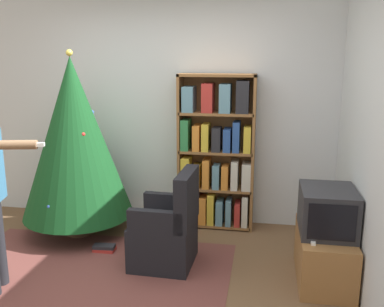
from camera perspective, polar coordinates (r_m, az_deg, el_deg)
The scene contains 10 objects.
ground_plane at distance 3.73m, azimuth -9.73°, elevation -18.55°, with size 14.00×14.00×0.00m, color brown.
wall_back at distance 5.03m, azimuth -3.19°, elevation 5.65°, with size 8.00×0.10×2.60m.
area_rug at distance 4.13m, azimuth -13.95°, elevation -15.43°, with size 2.58×1.70×0.01m.
bookshelf at distance 4.80m, azimuth 3.20°, elevation -0.17°, with size 0.85×0.28×1.75m.
tv_stand at distance 4.03m, azimuth 17.19°, elevation -12.87°, with size 0.45×0.83×0.45m.
television at distance 3.86m, azimuth 17.61°, elevation -7.28°, with size 0.46×0.55×0.39m.
game_remote at distance 3.69m, azimuth 15.80°, elevation -11.20°, with size 0.04×0.12×0.02m.
christmas_tree at distance 4.74m, azimuth -15.38°, elevation 1.95°, with size 1.19×1.19×2.00m.
armchair at distance 4.08m, azimuth -3.29°, elevation -10.42°, with size 0.59×0.58×0.92m.
book_pile_near_tree at distance 4.52m, azimuth -11.61°, elevation -12.25°, with size 0.22×0.14×0.07m.
Camera 1 is at (1.12, -2.98, 1.94)m, focal length 40.00 mm.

